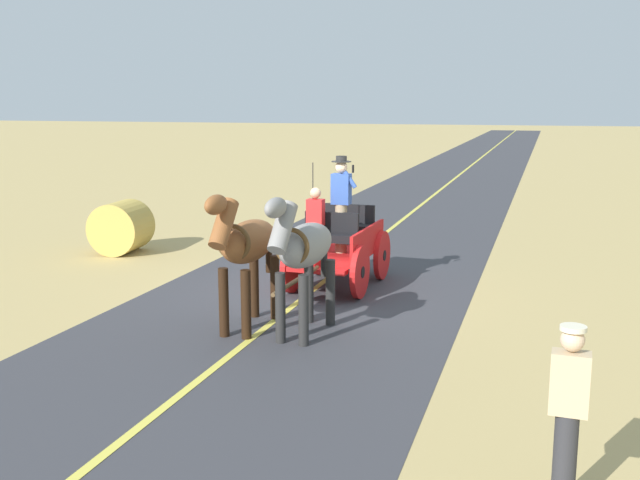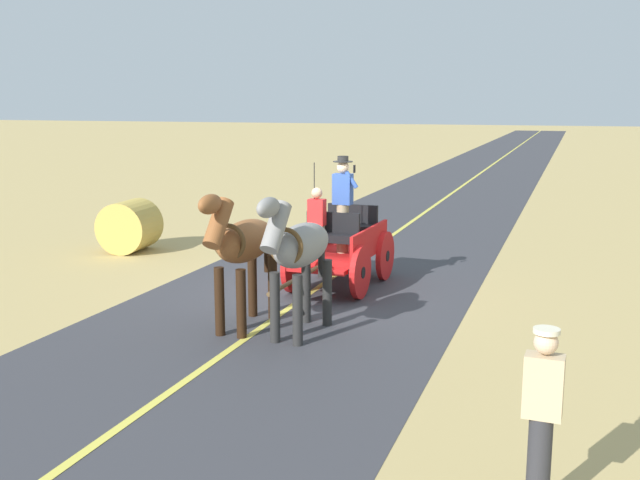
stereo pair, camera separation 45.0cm
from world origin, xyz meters
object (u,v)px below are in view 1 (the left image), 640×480
Objects in this scene: horse_drawn_carriage at (338,244)px; horse_near_side at (303,249)px; hay_bale at (121,227)px; horse_off_side at (246,245)px; pedestrian_walking at (568,413)px.

horse_near_side is (-0.34, 3.04, 0.51)m from horse_drawn_carriage.
hay_bale is at bearing -37.54° from horse_near_side.
horse_off_side is 6.87m from hay_bale.
hay_bale is at bearing -15.46° from horse_drawn_carriage.
horse_drawn_carriage is 3.76× the size of hay_bale.
pedestrian_walking reaches higher than hay_bale.
horse_off_side is 6.06m from pedestrian_walking.
horse_off_side is (0.92, -0.04, 0.00)m from horse_near_side.
horse_off_side is 1.34× the size of pedestrian_walking.
horse_near_side is 1.34× the size of pedestrian_walking.
pedestrian_walking is (-4.59, 3.93, -0.44)m from horse_off_side.
horse_near_side reaches higher than pedestrian_walking.
horse_near_side is at bearing -46.73° from pedestrian_walking.
horse_off_side reaches higher than hay_bale.
hay_bale is (9.66, -8.50, -0.29)m from pedestrian_walking.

